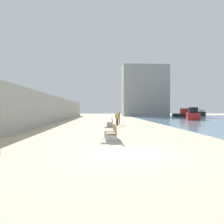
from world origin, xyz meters
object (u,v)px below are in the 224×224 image
object	(u,v)px
bench_far	(110,125)
person_walking	(119,117)
person_standing	(117,118)
bench_near	(111,137)
boat_far_right	(202,113)
boat_nearest	(185,114)
boat_mid_bay	(193,115)

from	to	relation	value
bench_far	person_walking	size ratio (longest dim) A/B	1.39
person_standing	bench_far	bearing A→B (deg)	-115.71
bench_near	boat_far_right	distance (m)	47.14
person_standing	boat_nearest	bearing A→B (deg)	53.22
boat_far_right	boat_nearest	bearing A→B (deg)	-140.96
boat_mid_bay	boat_nearest	bearing A→B (deg)	72.17
boat_far_right	bench_far	bearing A→B (deg)	-129.28
bench_near	boat_far_right	bearing A→B (deg)	57.21
boat_nearest	bench_far	bearing A→B (deg)	-126.10
bench_near	boat_mid_bay	bearing A→B (deg)	55.80
bench_far	boat_nearest	size ratio (longest dim) A/B	0.33
boat_nearest	person_standing	bearing A→B (deg)	-126.78
bench_far	boat_far_right	xyz separation A→B (m)	(25.16, 30.77, 0.51)
bench_far	boat_nearest	world-z (taller)	boat_nearest
boat_mid_bay	boat_far_right	world-z (taller)	boat_mid_bay
bench_near	person_walking	world-z (taller)	person_walking
bench_far	person_standing	size ratio (longest dim) A/B	1.41
boat_mid_bay	bench_far	bearing A→B (deg)	-138.05
person_walking	boat_mid_bay	distance (m)	16.18
bench_near	person_standing	xyz separation A→B (m)	(1.20, 10.60, 0.65)
person_walking	bench_far	bearing A→B (deg)	-108.15
person_standing	boat_far_right	distance (m)	37.87
person_walking	boat_far_right	size ratio (longest dim) A/B	0.29
person_walking	boat_nearest	xyz separation A→B (m)	(17.23, 21.53, -0.14)
boat_mid_bay	boat_nearest	distance (m)	12.92
bench_far	person_walking	bearing A→B (deg)	71.85
bench_near	boat_far_right	size ratio (longest dim) A/B	0.39
person_walking	boat_mid_bay	xyz separation A→B (m)	(13.28, 9.24, -0.07)
bench_near	boat_far_right	world-z (taller)	boat_far_right
person_standing	boat_far_right	size ratio (longest dim) A/B	0.28
person_walking	boat_nearest	world-z (taller)	boat_nearest
person_walking	boat_nearest	size ratio (longest dim) A/B	0.24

